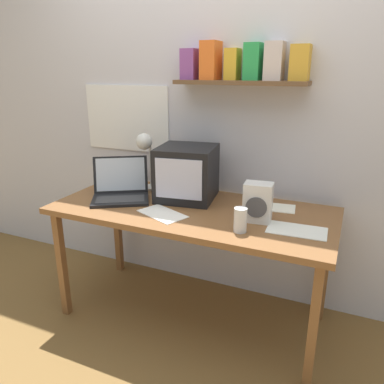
{
  "coord_description": "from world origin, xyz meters",
  "views": [
    {
      "loc": [
        0.84,
        -1.9,
        1.54
      ],
      "look_at": [
        0.0,
        0.0,
        0.85
      ],
      "focal_mm": 35.0,
      "sensor_mm": 36.0,
      "label": 1
    }
  ],
  "objects_px": {
    "corner_desk": "(192,218)",
    "printed_handout": "(297,230)",
    "loose_paper_near_laptop": "(270,207)",
    "space_heater": "(258,202)",
    "loose_paper_near_monitor": "(162,214)",
    "crt_monitor": "(187,173)",
    "juice_glass": "(240,221)",
    "laptop": "(121,188)",
    "desk_lamp": "(146,149)"
  },
  "relations": [
    {
      "from": "corner_desk",
      "to": "printed_handout",
      "type": "xyz_separation_m",
      "value": [
        0.62,
        -0.08,
        0.06
      ]
    },
    {
      "from": "corner_desk",
      "to": "loose_paper_near_laptop",
      "type": "relative_size",
      "value": 5.37
    },
    {
      "from": "space_heater",
      "to": "loose_paper_near_monitor",
      "type": "distance_m",
      "value": 0.54
    },
    {
      "from": "crt_monitor",
      "to": "loose_paper_near_monitor",
      "type": "distance_m",
      "value": 0.35
    },
    {
      "from": "crt_monitor",
      "to": "loose_paper_near_laptop",
      "type": "bearing_deg",
      "value": -3.22
    },
    {
      "from": "juice_glass",
      "to": "loose_paper_near_monitor",
      "type": "xyz_separation_m",
      "value": [
        -0.47,
        0.05,
        -0.05
      ]
    },
    {
      "from": "laptop",
      "to": "space_heater",
      "type": "height_order",
      "value": "laptop"
    },
    {
      "from": "corner_desk",
      "to": "crt_monitor",
      "type": "height_order",
      "value": "crt_monitor"
    },
    {
      "from": "crt_monitor",
      "to": "laptop",
      "type": "bearing_deg",
      "value": -165.68
    },
    {
      "from": "laptop",
      "to": "desk_lamp",
      "type": "distance_m",
      "value": 0.31
    },
    {
      "from": "loose_paper_near_monitor",
      "to": "crt_monitor",
      "type": "bearing_deg",
      "value": 87.56
    },
    {
      "from": "laptop",
      "to": "space_heater",
      "type": "xyz_separation_m",
      "value": [
        0.89,
        -0.02,
        0.04
      ]
    },
    {
      "from": "space_heater",
      "to": "juice_glass",
      "type": "bearing_deg",
      "value": -109.38
    },
    {
      "from": "corner_desk",
      "to": "crt_monitor",
      "type": "distance_m",
      "value": 0.29
    },
    {
      "from": "laptop",
      "to": "printed_handout",
      "type": "relative_size",
      "value": 1.49
    },
    {
      "from": "laptop",
      "to": "loose_paper_near_monitor",
      "type": "bearing_deg",
      "value": -52.09
    },
    {
      "from": "corner_desk",
      "to": "desk_lamp",
      "type": "bearing_deg",
      "value": 156.04
    },
    {
      "from": "juice_glass",
      "to": "printed_handout",
      "type": "distance_m",
      "value": 0.3
    },
    {
      "from": "crt_monitor",
      "to": "desk_lamp",
      "type": "bearing_deg",
      "value": 165.54
    },
    {
      "from": "crt_monitor",
      "to": "loose_paper_near_monitor",
      "type": "height_order",
      "value": "crt_monitor"
    },
    {
      "from": "space_heater",
      "to": "loose_paper_near_laptop",
      "type": "bearing_deg",
      "value": 79.59
    },
    {
      "from": "corner_desk",
      "to": "juice_glass",
      "type": "height_order",
      "value": "juice_glass"
    },
    {
      "from": "space_heater",
      "to": "desk_lamp",
      "type": "bearing_deg",
      "value": 159.51
    },
    {
      "from": "laptop",
      "to": "loose_paper_near_monitor",
      "type": "relative_size",
      "value": 1.41
    },
    {
      "from": "loose_paper_near_laptop",
      "to": "printed_handout",
      "type": "bearing_deg",
      "value": -54.43
    },
    {
      "from": "loose_paper_near_monitor",
      "to": "loose_paper_near_laptop",
      "type": "distance_m",
      "value": 0.65
    },
    {
      "from": "juice_glass",
      "to": "printed_handout",
      "type": "xyz_separation_m",
      "value": [
        0.26,
        0.13,
        -0.05
      ]
    },
    {
      "from": "corner_desk",
      "to": "printed_handout",
      "type": "relative_size",
      "value": 5.45
    },
    {
      "from": "loose_paper_near_monitor",
      "to": "printed_handout",
      "type": "xyz_separation_m",
      "value": [
        0.74,
        0.08,
        0.0
      ]
    },
    {
      "from": "loose_paper_near_laptop",
      "to": "space_heater",
      "type": "bearing_deg",
      "value": -94.96
    },
    {
      "from": "corner_desk",
      "to": "space_heater",
      "type": "xyz_separation_m",
      "value": [
        0.4,
        -0.04,
        0.17
      ]
    },
    {
      "from": "space_heater",
      "to": "loose_paper_near_monitor",
      "type": "height_order",
      "value": "space_heater"
    },
    {
      "from": "laptop",
      "to": "juice_glass",
      "type": "height_order",
      "value": "laptop"
    },
    {
      "from": "crt_monitor",
      "to": "desk_lamp",
      "type": "relative_size",
      "value": 1.01
    },
    {
      "from": "crt_monitor",
      "to": "loose_paper_near_monitor",
      "type": "xyz_separation_m",
      "value": [
        -0.01,
        -0.31,
        -0.16
      ]
    },
    {
      "from": "printed_handout",
      "to": "desk_lamp",
      "type": "bearing_deg",
      "value": 165.58
    },
    {
      "from": "juice_glass",
      "to": "printed_handout",
      "type": "bearing_deg",
      "value": 25.62
    },
    {
      "from": "laptop",
      "to": "printed_handout",
      "type": "xyz_separation_m",
      "value": [
        1.12,
        -0.07,
        -0.06
      ]
    },
    {
      "from": "desk_lamp",
      "to": "space_heater",
      "type": "distance_m",
      "value": 0.86
    },
    {
      "from": "space_heater",
      "to": "laptop",
      "type": "bearing_deg",
      "value": 173.09
    },
    {
      "from": "corner_desk",
      "to": "crt_monitor",
      "type": "xyz_separation_m",
      "value": [
        -0.1,
        0.15,
        0.23
      ]
    },
    {
      "from": "corner_desk",
      "to": "laptop",
      "type": "xyz_separation_m",
      "value": [
        -0.49,
        -0.01,
        0.12
      ]
    },
    {
      "from": "space_heater",
      "to": "loose_paper_near_laptop",
      "type": "xyz_separation_m",
      "value": [
        0.02,
        0.23,
        -0.1
      ]
    },
    {
      "from": "crt_monitor",
      "to": "loose_paper_near_laptop",
      "type": "height_order",
      "value": "crt_monitor"
    },
    {
      "from": "crt_monitor",
      "to": "juice_glass",
      "type": "distance_m",
      "value": 0.6
    },
    {
      "from": "juice_glass",
      "to": "crt_monitor",
      "type": "bearing_deg",
      "value": 141.97
    },
    {
      "from": "corner_desk",
      "to": "juice_glass",
      "type": "xyz_separation_m",
      "value": [
        0.36,
        -0.21,
        0.12
      ]
    },
    {
      "from": "loose_paper_near_laptop",
      "to": "crt_monitor",
      "type": "bearing_deg",
      "value": -174.83
    },
    {
      "from": "juice_glass",
      "to": "loose_paper_near_monitor",
      "type": "bearing_deg",
      "value": 173.9
    },
    {
      "from": "corner_desk",
      "to": "desk_lamp",
      "type": "relative_size",
      "value": 4.24
    }
  ]
}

